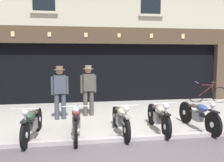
% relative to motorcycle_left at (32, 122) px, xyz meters
% --- Properties ---
extents(ground, '(23.75, 22.00, 0.18)m').
position_rel_motorcycle_left_xyz_m(ground, '(2.32, -1.59, -0.46)').
color(ground, '#A19990').
extents(shop_facade, '(12.05, 4.42, 5.96)m').
position_rel_motorcycle_left_xyz_m(shop_facade, '(2.32, 6.43, 1.24)').
color(shop_facade, black).
rests_on(shop_facade, ground).
extents(motorcycle_left, '(0.62, 2.01, 0.91)m').
position_rel_motorcycle_left_xyz_m(motorcycle_left, '(0.00, 0.00, 0.00)').
color(motorcycle_left, black).
rests_on(motorcycle_left, ground).
extents(motorcycle_center_left, '(0.62, 2.07, 0.93)m').
position_rel_motorcycle_left_xyz_m(motorcycle_center_left, '(1.09, -0.02, 0.02)').
color(motorcycle_center_left, black).
rests_on(motorcycle_center_left, ground).
extents(motorcycle_center, '(0.62, 2.04, 0.90)m').
position_rel_motorcycle_left_xyz_m(motorcycle_center, '(2.26, 0.03, -0.00)').
color(motorcycle_center, black).
rests_on(motorcycle_center, ground).
extents(motorcycle_center_right, '(0.62, 1.98, 0.91)m').
position_rel_motorcycle_left_xyz_m(motorcycle_center_right, '(3.33, 0.10, -0.00)').
color(motorcycle_center_right, black).
rests_on(motorcycle_center_right, ground).
extents(motorcycle_right, '(0.62, 2.05, 0.92)m').
position_rel_motorcycle_left_xyz_m(motorcycle_right, '(4.49, 0.06, 0.01)').
color(motorcycle_right, black).
rests_on(motorcycle_right, ground).
extents(salesman_left, '(0.56, 0.37, 1.74)m').
position_rel_motorcycle_left_xyz_m(salesman_left, '(0.61, 1.84, 0.56)').
color(salesman_left, '#3D424C').
rests_on(salesman_left, ground).
extents(shopkeeper_center, '(0.55, 0.36, 1.74)m').
position_rel_motorcycle_left_xyz_m(shopkeeper_center, '(1.55, 2.19, 0.56)').
color(shopkeeper_center, '#47423D').
rests_on(shopkeeper_center, ground).
extents(advert_board_near, '(0.71, 0.03, 1.05)m').
position_rel_motorcycle_left_xyz_m(advert_board_near, '(4.21, 4.79, 1.48)').
color(advert_board_near, beige).
extents(advert_board_far, '(0.71, 0.03, 0.91)m').
position_rel_motorcycle_left_xyz_m(advert_board_far, '(5.50, 4.79, 1.37)').
color(advert_board_far, silver).
extents(leaning_bicycle, '(1.71, 0.57, 0.95)m').
position_rel_motorcycle_left_xyz_m(leaning_bicycle, '(6.99, 3.78, -0.04)').
color(leaning_bicycle, black).
rests_on(leaning_bicycle, ground).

